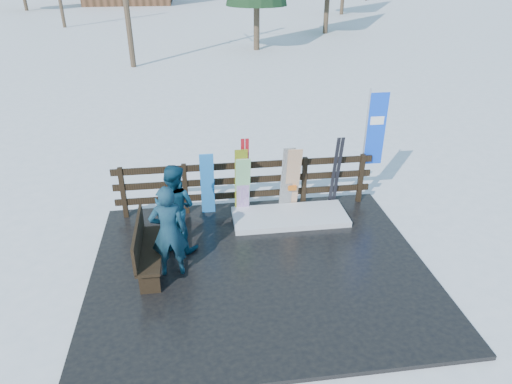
{
  "coord_description": "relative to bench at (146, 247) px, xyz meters",
  "views": [
    {
      "loc": [
        -0.99,
        -6.62,
        5.07
      ],
      "look_at": [
        0.06,
        1.0,
        1.1
      ],
      "focal_mm": 32.0,
      "sensor_mm": 36.0,
      "label": 1
    }
  ],
  "objects": [
    {
      "name": "snowboard_5",
      "position": [
        2.98,
        1.82,
        0.24
      ],
      "size": [
        0.3,
        0.4,
        1.52
      ],
      "primitive_type": "cube",
      "rotation": [
        0.24,
        0.0,
        0.0
      ],
      "color": "silver",
      "rests_on": "deck"
    },
    {
      "name": "ski_pair_b",
      "position": [
        3.95,
        1.89,
        0.33
      ],
      "size": [
        0.17,
        0.31,
        1.68
      ],
      "color": "black",
      "rests_on": "deck"
    },
    {
      "name": "snowboard_3",
      "position": [
        1.9,
        1.82,
        0.15
      ],
      "size": [
        0.27,
        0.25,
        1.34
      ],
      "primitive_type": "cube",
      "rotation": [
        0.16,
        0.0,
        0.0
      ],
      "color": "white",
      "rests_on": "deck"
    },
    {
      "name": "ski_pair_a",
      "position": [
        1.96,
        1.89,
        0.36
      ],
      "size": [
        0.16,
        0.19,
        1.74
      ],
      "color": "#AB151F",
      "rests_on": "deck"
    },
    {
      "name": "snowboard_0",
      "position": [
        1.16,
        1.82,
        0.24
      ],
      "size": [
        0.28,
        0.37,
        1.52
      ],
      "primitive_type": "cube",
      "rotation": [
        0.23,
        0.0,
        0.0
      ],
      "color": "#2A86E4",
      "rests_on": "deck"
    },
    {
      "name": "ground",
      "position": [
        1.99,
        -0.16,
        -0.6
      ],
      "size": [
        700.0,
        700.0,
        0.0
      ],
      "primitive_type": "plane",
      "color": "white",
      "rests_on": "ground"
    },
    {
      "name": "snow_patch",
      "position": [
        2.86,
        1.44,
        -0.46
      ],
      "size": [
        2.42,
        1.0,
        0.12
      ],
      "primitive_type": "cube",
      "color": "white",
      "rests_on": "deck"
    },
    {
      "name": "person_front",
      "position": [
        0.42,
        -0.09,
        0.34
      ],
      "size": [
        0.65,
        0.45,
        1.71
      ],
      "primitive_type": "imported",
      "rotation": [
        0.0,
        0.0,
        3.21
      ],
      "color": "#16434B",
      "rests_on": "deck"
    },
    {
      "name": "deck",
      "position": [
        1.99,
        -0.16,
        -0.56
      ],
      "size": [
        6.0,
        5.0,
        0.08
      ],
      "primitive_type": "cube",
      "color": "black",
      "rests_on": "ground"
    },
    {
      "name": "snowboard_1",
      "position": [
        1.9,
        1.82,
        0.17
      ],
      "size": [
        0.31,
        0.38,
        1.36
      ],
      "primitive_type": "cube",
      "rotation": [
        0.26,
        0.0,
        0.0
      ],
      "color": "white",
      "rests_on": "deck"
    },
    {
      "name": "bench",
      "position": [
        0.0,
        0.0,
        0.0
      ],
      "size": [
        0.4,
        1.5,
        0.97
      ],
      "color": "black",
      "rests_on": "deck"
    },
    {
      "name": "rental_flag",
      "position": [
        4.77,
        2.09,
        1.09
      ],
      "size": [
        0.45,
        0.04,
        2.6
      ],
      "color": "silver",
      "rests_on": "deck"
    },
    {
      "name": "fence",
      "position": [
        1.99,
        2.04,
        0.14
      ],
      "size": [
        5.6,
        0.1,
        1.15
      ],
      "color": "black",
      "rests_on": "deck"
    },
    {
      "name": "person_back",
      "position": [
        0.51,
        0.72,
        0.34
      ],
      "size": [
        1.04,
        0.96,
        1.72
      ],
      "primitive_type": "imported",
      "rotation": [
        0.0,
        0.0,
        2.66
      ],
      "color": "navy",
      "rests_on": "deck"
    },
    {
      "name": "snowboard_2",
      "position": [
        1.86,
        1.82,
        0.26
      ],
      "size": [
        0.26,
        0.26,
        1.55
      ],
      "primitive_type": "cube",
      "rotation": [
        0.15,
        0.0,
        0.0
      ],
      "color": "#EAFF24",
      "rests_on": "deck"
    },
    {
      "name": "snowboard_4",
      "position": [
        2.85,
        1.82,
        0.26
      ],
      "size": [
        0.26,
        0.36,
        1.55
      ],
      "primitive_type": "cube",
      "rotation": [
        0.21,
        0.0,
        0.0
      ],
      "color": "black",
      "rests_on": "deck"
    }
  ]
}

